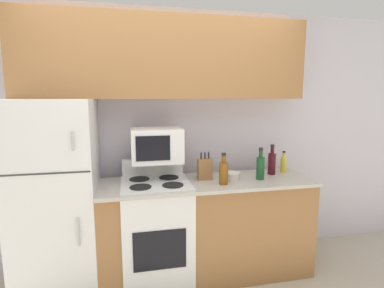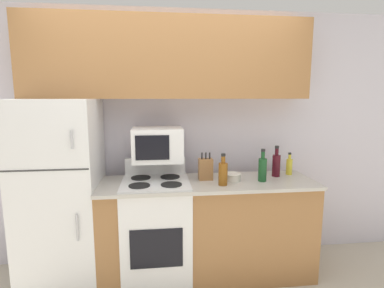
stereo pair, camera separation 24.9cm
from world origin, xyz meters
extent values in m
cube|color=silver|center=(0.00, 0.72, 1.27)|extent=(8.00, 0.05, 2.55)
cube|color=#9E6B3D|center=(0.33, 0.29, 0.45)|extent=(1.96, 0.57, 0.91)
cube|color=#BCB7AD|center=(0.33, 0.27, 0.92)|extent=(1.96, 0.61, 0.03)
cube|color=white|center=(-0.98, 0.34, 0.84)|extent=(0.67, 0.68, 1.68)
cube|color=#383838|center=(-0.98, 0.00, 1.14)|extent=(0.65, 0.01, 0.01)
cylinder|color=#B7B7BC|center=(-0.77, -0.01, 1.38)|extent=(0.02, 0.02, 0.14)
cylinder|color=#B7B7BC|center=(-0.77, -0.01, 0.67)|extent=(0.02, 0.02, 0.22)
cube|color=#9E6B3D|center=(0.00, 0.53, 2.05)|extent=(2.63, 0.33, 0.74)
cube|color=white|center=(-0.14, 0.27, 0.47)|extent=(0.61, 0.57, 0.95)
cube|color=black|center=(-0.14, -0.02, 0.46)|extent=(0.44, 0.01, 0.34)
cube|color=#2D2D2D|center=(-0.14, 0.27, 0.94)|extent=(0.58, 0.55, 0.01)
cube|color=white|center=(-0.14, 0.54, 1.03)|extent=(0.58, 0.06, 0.16)
cylinder|color=black|center=(-0.28, 0.15, 0.95)|extent=(0.18, 0.18, 0.01)
cylinder|color=black|center=(-0.01, 0.15, 0.95)|extent=(0.18, 0.18, 0.01)
cylinder|color=black|center=(-0.28, 0.40, 0.95)|extent=(0.18, 0.18, 0.01)
cylinder|color=black|center=(-0.01, 0.40, 0.95)|extent=(0.18, 0.18, 0.01)
cube|color=white|center=(-0.12, 0.38, 1.27)|extent=(0.45, 0.34, 0.31)
cube|color=black|center=(-0.16, 0.21, 1.27)|extent=(0.29, 0.01, 0.21)
cube|color=#9E6B3D|center=(0.32, 0.33, 1.03)|extent=(0.13, 0.09, 0.20)
cylinder|color=black|center=(0.28, 0.32, 1.16)|extent=(0.01, 0.01, 0.06)
cylinder|color=black|center=(0.32, 0.32, 1.16)|extent=(0.01, 0.01, 0.06)
cylinder|color=black|center=(0.36, 0.32, 1.16)|extent=(0.01, 0.01, 0.06)
cylinder|color=silver|center=(0.56, 0.26, 0.97)|extent=(0.15, 0.15, 0.07)
torus|color=silver|center=(0.56, 0.26, 1.00)|extent=(0.16, 0.16, 0.01)
cylinder|color=brown|center=(0.44, 0.14, 1.03)|extent=(0.08, 0.08, 0.20)
cylinder|color=brown|center=(0.44, 0.14, 1.16)|extent=(0.04, 0.04, 0.06)
cylinder|color=black|center=(0.44, 0.14, 1.20)|extent=(0.04, 0.04, 0.02)
cylinder|color=gold|center=(1.18, 0.42, 1.01)|extent=(0.06, 0.06, 0.15)
cylinder|color=gold|center=(1.18, 0.42, 1.11)|extent=(0.03, 0.03, 0.05)
cylinder|color=black|center=(1.18, 0.42, 1.15)|extent=(0.03, 0.03, 0.02)
cylinder|color=#194C23|center=(0.83, 0.22, 1.04)|extent=(0.08, 0.08, 0.21)
cylinder|color=#194C23|center=(0.83, 0.22, 1.18)|extent=(0.03, 0.03, 0.07)
cylinder|color=black|center=(0.83, 0.22, 1.22)|extent=(0.04, 0.04, 0.02)
cylinder|color=#470F19|center=(1.02, 0.36, 1.04)|extent=(0.08, 0.08, 0.21)
cylinder|color=#470F19|center=(1.02, 0.36, 1.18)|extent=(0.03, 0.03, 0.07)
cylinder|color=black|center=(1.02, 0.36, 1.22)|extent=(0.04, 0.04, 0.02)
camera|label=1|loc=(-0.37, -2.31, 1.70)|focal=28.00mm
camera|label=2|loc=(-0.12, -2.35, 1.70)|focal=28.00mm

